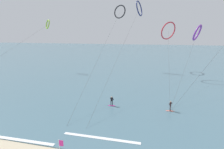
% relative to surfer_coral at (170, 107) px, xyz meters
% --- Properties ---
extents(sea_water, '(400.00, 200.00, 0.08)m').
position_rel_surfer_coral_xyz_m(sea_water, '(-10.07, 86.51, -0.78)').
color(sea_water, slate).
rests_on(sea_water, ground).
extents(surfer_coral, '(1.40, 0.59, 1.70)m').
position_rel_surfer_coral_xyz_m(surfer_coral, '(0.00, 0.00, 0.00)').
color(surfer_coral, '#EA7260').
rests_on(surfer_coral, ground).
extents(surfer_magenta, '(1.40, 0.71, 1.70)m').
position_rel_surfer_coral_xyz_m(surfer_magenta, '(-9.72, -0.11, 0.00)').
color(surfer_magenta, '#CC288E').
rests_on(surfer_magenta, ground).
extents(kite_charcoal, '(4.82, 46.62, 21.99)m').
position_rel_surfer_coral_xyz_m(kite_charcoal, '(-16.04, 36.16, 18.79)').
color(kite_charcoal, black).
rests_on(kite_charcoal, ground).
extents(kite_navy, '(2.63, 51.26, 23.60)m').
position_rel_surfer_coral_xyz_m(kite_navy, '(-9.78, 39.48, 20.05)').
color(kite_navy, navy).
rests_on(kite_navy, ground).
extents(kite_violet, '(7.85, 21.19, 14.47)m').
position_rel_surfer_coral_xyz_m(kite_violet, '(6.24, 18.98, 11.70)').
color(kite_violet, purple).
rests_on(kite_violet, ground).
extents(kite_crimson, '(4.91, 28.51, 15.56)m').
position_rel_surfer_coral_xyz_m(kite_crimson, '(-0.05, 26.09, 12.24)').
color(kite_crimson, red).
rests_on(kite_crimson, ground).
extents(kite_lime, '(3.13, 41.63, 16.93)m').
position_rel_surfer_coral_xyz_m(kite_lime, '(-38.81, 27.66, 14.45)').
color(kite_lime, '#8CC62D').
rests_on(kite_lime, ground).
extents(beach_flag, '(0.47, 0.06, 2.51)m').
position_rel_surfer_coral_xyz_m(beach_flag, '(-10.90, -15.52, 0.86)').
color(beach_flag, silver).
rests_on(beach_flag, ground).
extents(wave_crest_near, '(10.58, 0.66, 0.12)m').
position_rel_surfer_coral_xyz_m(wave_crest_near, '(-18.39, -13.21, -0.76)').
color(wave_crest_near, white).
rests_on(wave_crest_near, ground).
extents(wave_crest_mid, '(9.53, 0.52, 0.12)m').
position_rel_surfer_coral_xyz_m(wave_crest_mid, '(-8.42, -10.49, -0.76)').
color(wave_crest_mid, white).
rests_on(wave_crest_mid, ground).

